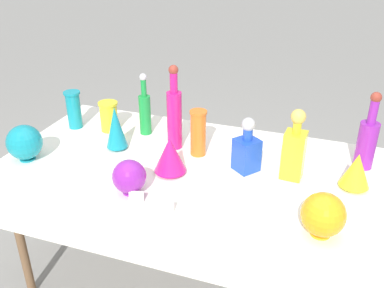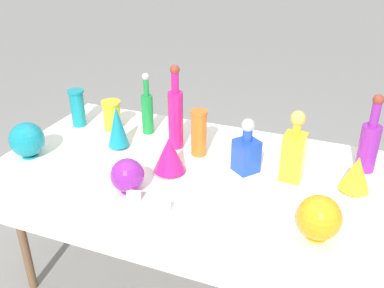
% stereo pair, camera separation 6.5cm
% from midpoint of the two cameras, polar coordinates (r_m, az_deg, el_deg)
% --- Properties ---
extents(ground_plane, '(40.00, 40.00, 0.00)m').
position_cam_midpoint_polar(ground_plane, '(2.51, -0.78, -17.71)').
color(ground_plane, gray).
extents(display_table, '(1.79, 0.93, 0.76)m').
position_cam_midpoint_polar(display_table, '(2.05, -1.18, -4.29)').
color(display_table, white).
rests_on(display_table, ground).
extents(tall_bottle_0, '(0.07, 0.07, 0.43)m').
position_cam_midpoint_polar(tall_bottle_0, '(2.11, -3.25, 3.86)').
color(tall_bottle_0, '#C61972').
rests_on(tall_bottle_0, display_table).
extents(tall_bottle_1, '(0.06, 0.06, 0.34)m').
position_cam_midpoint_polar(tall_bottle_1, '(2.29, -7.12, 4.42)').
color(tall_bottle_1, '#198C38').
rests_on(tall_bottle_1, display_table).
extents(tall_bottle_2, '(0.09, 0.09, 0.37)m').
position_cam_midpoint_polar(tall_bottle_2, '(2.09, 21.51, 0.50)').
color(tall_bottle_2, purple).
rests_on(tall_bottle_2, display_table).
extents(square_decanter_0, '(0.14, 0.14, 0.26)m').
position_cam_midpoint_polar(square_decanter_0, '(1.95, 6.37, -0.78)').
color(square_decanter_0, blue).
rests_on(square_decanter_0, display_table).
extents(square_decanter_1, '(0.10, 0.10, 0.33)m').
position_cam_midpoint_polar(square_decanter_1, '(1.91, 12.53, -0.75)').
color(square_decanter_1, yellow).
rests_on(square_decanter_1, display_table).
extents(slender_vase_0, '(0.08, 0.08, 0.23)m').
position_cam_midpoint_polar(slender_vase_0, '(2.07, -0.18, 1.65)').
color(slender_vase_0, orange).
rests_on(slender_vase_0, display_table).
extents(slender_vase_1, '(0.09, 0.09, 0.21)m').
position_cam_midpoint_polar(slender_vase_1, '(2.45, -16.24, 4.57)').
color(slender_vase_1, teal).
rests_on(slender_vase_1, display_table).
extents(slender_vase_2, '(0.11, 0.11, 0.16)m').
position_cam_midpoint_polar(slender_vase_2, '(2.38, -11.81, 3.75)').
color(slender_vase_2, yellow).
rests_on(slender_vase_2, display_table).
extents(fluted_vase_0, '(0.11, 0.11, 0.22)m').
position_cam_midpoint_polar(fluted_vase_0, '(2.16, -10.98, 2.15)').
color(fluted_vase_0, teal).
rests_on(fluted_vase_0, display_table).
extents(fluted_vase_1, '(0.15, 0.15, 0.18)m').
position_cam_midpoint_polar(fluted_vase_1, '(1.93, -3.93, -1.46)').
color(fluted_vase_1, '#C61972').
rests_on(fluted_vase_1, display_table).
extents(fluted_vase_2, '(0.13, 0.13, 0.16)m').
position_cam_midpoint_polar(fluted_vase_2, '(1.93, 20.16, -3.30)').
color(fluted_vase_2, yellow).
rests_on(fluted_vase_2, display_table).
extents(round_bowl_0, '(0.17, 0.17, 0.18)m').
position_cam_midpoint_polar(round_bowl_0, '(2.19, -22.24, 0.19)').
color(round_bowl_0, teal).
rests_on(round_bowl_0, display_table).
extents(round_bowl_1, '(0.16, 0.16, 0.17)m').
position_cam_midpoint_polar(round_bowl_1, '(1.61, 15.98, -9.07)').
color(round_bowl_1, orange).
rests_on(round_bowl_1, display_table).
extents(round_bowl_2, '(0.14, 0.14, 0.15)m').
position_cam_midpoint_polar(round_bowl_2, '(1.81, -9.39, -4.33)').
color(round_bowl_2, purple).
rests_on(round_bowl_2, display_table).
extents(price_tag_left, '(0.06, 0.03, 0.05)m').
position_cam_midpoint_polar(price_tag_left, '(1.78, -8.49, -6.96)').
color(price_tag_left, white).
rests_on(price_tag_left, display_table).
extents(price_tag_center, '(0.06, 0.03, 0.04)m').
position_cam_midpoint_polar(price_tag_center, '(1.61, 8.96, -11.20)').
color(price_tag_center, white).
rests_on(price_tag_center, display_table).
extents(price_tag_right, '(0.05, 0.02, 0.05)m').
position_cam_midpoint_polar(price_tag_right, '(1.71, -4.32, -8.27)').
color(price_tag_right, white).
rests_on(price_tag_right, display_table).
extents(cardboard_box_behind_left, '(0.66, 0.56, 0.42)m').
position_cam_midpoint_polar(cardboard_box_behind_left, '(3.07, 7.59, -4.56)').
color(cardboard_box_behind_left, tan).
rests_on(cardboard_box_behind_left, ground).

